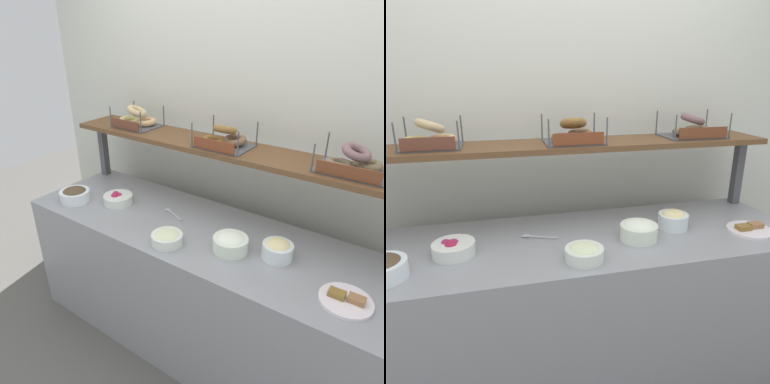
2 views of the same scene
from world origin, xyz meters
The scene contains 15 objects.
ground_plane centered at (0.00, 0.00, 0.00)m, with size 8.00×8.00×0.00m, color #595651.
back_wall centered at (0.00, 0.55, 1.20)m, with size 3.42×0.06×2.40m, color silver.
deli_counter centered at (0.00, 0.00, 0.42)m, with size 2.22×0.70×0.85m, color gray.
shelf_riser_left centered at (-1.05, 0.27, 1.05)m, with size 0.05×0.05×0.40m, color #4C4C51.
upper_shelf centered at (0.00, 0.27, 1.26)m, with size 2.18×0.32×0.03m, color brown.
bowl_scallion_spread centered at (-0.05, -0.22, 0.89)m, with size 0.17×0.17×0.07m.
bowl_chocolate_spread centered at (-0.87, -0.17, 0.90)m, with size 0.20×0.20×0.09m.
bowl_egg_salad centered at (0.48, 0.00, 0.90)m, with size 0.16×0.16×0.10m.
bowl_cream_cheese centered at (0.26, -0.08, 0.90)m, with size 0.18×0.18×0.10m.
bowl_beet_salad centered at (-0.61, -0.03, 0.88)m, with size 0.19×0.19×0.08m.
serving_plate_white centered at (0.85, -0.13, 0.86)m, with size 0.22×0.22×0.04m.
serving_spoon_near_plate centered at (-0.24, 0.06, 0.86)m, with size 0.17×0.08×0.01m.
bagel_basket_plain centered at (-0.69, 0.29, 1.33)m, with size 0.28×0.26×0.15m.
bagel_basket_cinnamon_raisin centered at (0.01, 0.25, 1.33)m, with size 0.30×0.27×0.14m.
bagel_basket_poppy centered at (0.71, 0.27, 1.33)m, with size 0.34×0.25×0.14m.
Camera 1 is at (0.98, -1.47, 1.94)m, focal length 33.42 mm.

